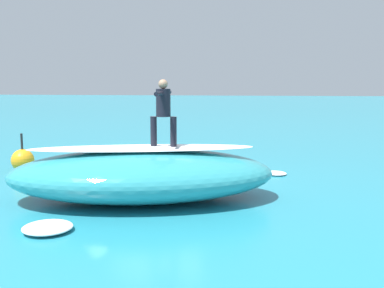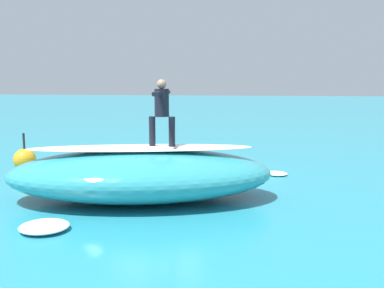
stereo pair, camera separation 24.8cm
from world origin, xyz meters
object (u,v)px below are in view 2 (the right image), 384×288
(surfboard_riding, at_px, (162,148))
(surfboard_paddling, at_px, (214,167))
(surfer_paddling, at_px, (214,163))
(buoy_marker, at_px, (25,160))
(surfer_riding, at_px, (162,108))

(surfboard_riding, distance_m, surfboard_paddling, 4.22)
(surfboard_riding, relative_size, surfer_paddling, 1.00)
(surfboard_paddling, bearing_deg, surfer_paddling, -180.00)
(surfboard_riding, height_order, surfboard_paddling, surfboard_riding)
(surfboard_paddling, bearing_deg, buoy_marker, 101.57)
(surfer_riding, relative_size, buoy_marker, 1.33)
(surfboard_paddling, relative_size, surfer_paddling, 1.07)
(surfer_riding, xyz_separation_m, surfer_paddling, (-0.98, -3.78, -2.02))
(buoy_marker, bearing_deg, surfboard_paddling, -170.17)
(surfer_riding, relative_size, surfboard_paddling, 0.84)
(surfer_paddling, bearing_deg, surfboard_paddling, 0.00)
(surfboard_riding, xyz_separation_m, surfer_paddling, (-0.98, -3.78, -1.05))
(surfboard_riding, xyz_separation_m, surfboard_paddling, (-0.99, -3.91, -1.23))
(surfboard_paddling, distance_m, buoy_marker, 6.05)
(surfer_riding, height_order, surfboard_paddling, surfer_riding)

